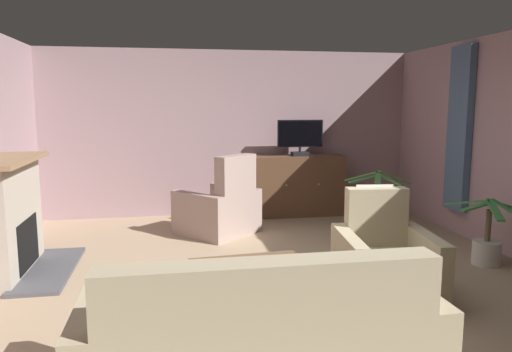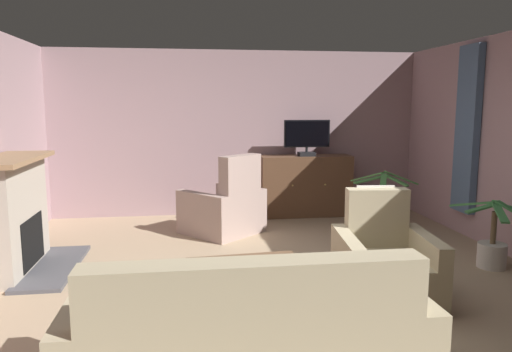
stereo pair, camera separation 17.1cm
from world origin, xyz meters
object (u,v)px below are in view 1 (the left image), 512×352
Objects in this scene: potted_plant_leafy_by_curtain at (376,218)px; sofa_floral at (260,349)px; armchair_beside_cabinet at (220,210)px; potted_plant_tall_palm_by_window at (487,245)px; folded_newspaper at (240,266)px; fireplace at (8,220)px; coffee_table at (248,269)px; cat at (142,270)px; tv_cabinet at (299,187)px; tv_remote at (267,260)px; armchair_angled_to_table at (385,263)px; television at (300,137)px.

sofa_floral is at bearing -123.23° from potted_plant_leafy_by_curtain.
armchair_beside_cabinet is 3.34m from potted_plant_tall_palm_by_window.
folded_newspaper is 0.31× the size of potted_plant_tall_palm_by_window.
coffee_table is (2.32, -1.35, -0.21)m from fireplace.
coffee_table is at bearing -133.78° from potted_plant_leafy_by_curtain.
sofa_floral is 3.82m from armchair_beside_cabinet.
cat is (-0.87, 1.05, -0.34)m from folded_newspaper.
folded_newspaper is at bearing -133.72° from potted_plant_leafy_by_curtain.
folded_newspaper is at bearing -32.75° from fireplace.
tv_cabinet is 3.10m from potted_plant_tall_palm_by_window.
potted_plant_leafy_by_curtain reaches higher than tv_remote.
armchair_angled_to_table is at bearing -150.79° from tv_remote.
cat is (1.37, -0.39, -0.49)m from fireplace.
tv_remote is 2.55m from armchair_beside_cabinet.
armchair_beside_cabinet reaches higher than coffee_table.
fireplace is 3.84m from armchair_angled_to_table.
coffee_table is 1.03× the size of potted_plant_leafy_by_curtain.
tv_cabinet is 1.46× the size of armchair_angled_to_table.
coffee_table is 0.47× the size of sofa_floral.
coffee_table is 3.38× the size of folded_newspaper.
armchair_beside_cabinet is at bearing 27.36° from fireplace.
folded_newspaper is at bearing -132.06° from coffee_table.
fireplace reaches higher than coffee_table.
fireplace reaches higher than cat.
coffee_table is at bearing -90.56° from armchair_beside_cabinet.
potted_plant_tall_palm_by_window is (2.81, 0.73, -0.16)m from coffee_table.
television is 0.76× the size of potted_plant_tall_palm_by_window.
fireplace is 4.64m from potted_plant_leafy_by_curtain.
folded_newspaper is 3.31m from potted_plant_leafy_by_curtain.
armchair_angled_to_table is at bearing -91.29° from tv_cabinet.
potted_plant_leafy_by_curtain is at bearing 67.74° from armchair_angled_to_table.
tv_cabinet is 1.15× the size of armchair_beside_cabinet.
fireplace is 4.27m from tv_cabinet.
folded_newspaper is 0.14× the size of sofa_floral.
potted_plant_leafy_by_curtain is (2.03, 2.28, -0.25)m from tv_remote.
tv_cabinet reaches higher than coffee_table.
tv_cabinet is at bearing 29.78° from fireplace.
folded_newspaper is 0.30× the size of armchair_angled_to_table.
tv_cabinet is 3.36m from armchair_angled_to_table.
folded_newspaper is (2.24, -1.44, -0.15)m from fireplace.
armchair_angled_to_table is at bearing 43.72° from sofa_floral.
potted_plant_leafy_by_curtain reaches higher than folded_newspaper.
tv_remote is at bearing -86.71° from armchair_beside_cabinet.
television is at bearing 32.12° from armchair_beside_cabinet.
potted_plant_tall_palm_by_window is at bearing -4.65° from folded_newspaper.
cat is (-2.34, -2.45, -1.17)m from television.
television is 3.44m from armchair_angled_to_table.
tv_remote is 1.51m from cat.
television is 3.70m from tv_remote.
armchair_beside_cabinet reaches higher than tv_remote.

